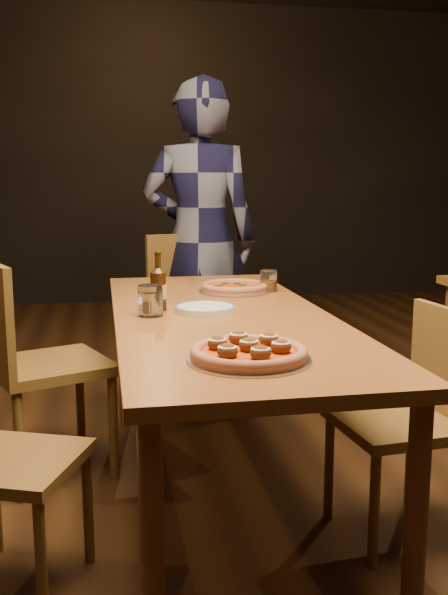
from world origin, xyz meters
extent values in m
plane|color=black|center=(0.00, 0.00, 0.00)|extent=(9.00, 9.00, 0.00)
plane|color=black|center=(0.00, 4.50, 1.50)|extent=(7.00, 0.00, 7.00)
cube|color=brown|center=(0.00, 0.00, 0.73)|extent=(0.80, 2.00, 0.04)
cylinder|color=#5C311A|center=(-0.34, -0.94, 0.35)|extent=(0.06, 0.06, 0.71)
cylinder|color=#5C311A|center=(-0.34, 0.94, 0.35)|extent=(0.06, 0.06, 0.71)
cylinder|color=#5C311A|center=(0.34, -0.94, 0.35)|extent=(0.06, 0.06, 0.71)
cylinder|color=#5C311A|center=(0.34, 0.94, 0.35)|extent=(0.06, 0.06, 0.71)
cylinder|color=#5C311A|center=(1.36, 0.74, 0.35)|extent=(0.06, 0.06, 0.71)
cylinder|color=#B7B7BF|center=(-0.04, -0.66, 0.75)|extent=(0.35, 0.35, 0.01)
cylinder|color=#C17250|center=(-0.04, -0.66, 0.77)|extent=(0.32, 0.32, 0.02)
torus|color=#C17250|center=(-0.04, -0.66, 0.77)|extent=(0.33, 0.33, 0.03)
cylinder|color=#AC240A|center=(-0.04, -0.66, 0.78)|extent=(0.26, 0.26, 0.00)
cylinder|color=#B7B7BF|center=(0.14, 0.48, 0.75)|extent=(0.32, 0.32, 0.01)
cylinder|color=#C17250|center=(0.14, 0.48, 0.77)|extent=(0.30, 0.30, 0.02)
torus|color=#C17250|center=(0.14, 0.48, 0.78)|extent=(0.30, 0.30, 0.03)
cylinder|color=#AC240A|center=(0.14, 0.48, 0.78)|extent=(0.23, 0.23, 0.00)
cylinder|color=white|center=(-0.06, 0.05, 0.76)|extent=(0.23, 0.23, 0.02)
cylinder|color=black|center=(-0.23, 0.11, 0.82)|extent=(0.06, 0.06, 0.15)
cylinder|color=black|center=(-0.23, 0.11, 0.93)|extent=(0.02, 0.02, 0.07)
cylinder|color=gold|center=(-0.23, 0.11, 0.82)|extent=(0.06, 0.06, 0.06)
cylinder|color=white|center=(-0.27, 0.00, 0.81)|extent=(0.09, 0.09, 0.11)
cylinder|color=#964311|center=(0.30, 0.47, 0.80)|extent=(0.08, 0.08, 0.09)
imported|color=black|center=(0.12, 1.35, 0.90)|extent=(0.73, 0.56, 1.80)
camera|label=1|loc=(-0.43, -2.40, 1.24)|focal=40.00mm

